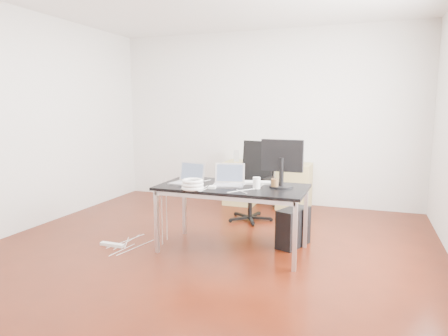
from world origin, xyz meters
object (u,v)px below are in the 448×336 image
(desk, at_px, (232,191))
(filing_cabinet_left, at_px, (241,182))
(filing_cabinet_right, at_px, (294,186))
(pc_tower, at_px, (293,227))
(office_chair, at_px, (253,177))

(desk, relative_size, filing_cabinet_left, 2.29)
(filing_cabinet_right, bearing_deg, pc_tower, -80.43)
(pc_tower, bearing_deg, desk, -128.31)
(office_chair, xyz_separation_m, filing_cabinet_right, (0.44, 0.82, -0.26))
(office_chair, bearing_deg, filing_cabinet_right, 73.28)
(desk, distance_m, pc_tower, 0.85)
(filing_cabinet_right, height_order, pc_tower, filing_cabinet_right)
(filing_cabinet_left, distance_m, pc_tower, 2.11)
(filing_cabinet_left, xyz_separation_m, filing_cabinet_right, (0.87, 0.00, 0.00))
(pc_tower, bearing_deg, filing_cabinet_right, 120.99)
(filing_cabinet_left, bearing_deg, pc_tower, -56.35)
(filing_cabinet_right, xyz_separation_m, pc_tower, (0.30, -1.76, -0.13))
(filing_cabinet_left, height_order, pc_tower, filing_cabinet_left)
(desk, relative_size, filing_cabinet_right, 2.29)
(office_chair, height_order, filing_cabinet_right, office_chair)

